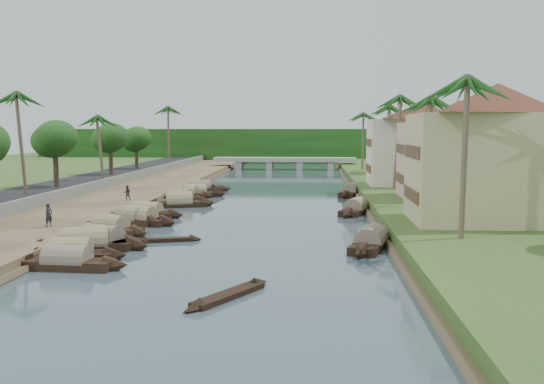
# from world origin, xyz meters

# --- Properties ---
(ground) EXTENTS (220.00, 220.00, 0.00)m
(ground) POSITION_xyz_m (0.00, 0.00, 0.00)
(ground) COLOR #3B4D58
(ground) RESTS_ON ground
(left_bank) EXTENTS (10.00, 180.00, 0.80)m
(left_bank) POSITION_xyz_m (-16.00, 20.00, 0.40)
(left_bank) COLOR brown
(left_bank) RESTS_ON ground
(right_bank) EXTENTS (16.00, 180.00, 1.20)m
(right_bank) POSITION_xyz_m (19.00, 20.00, 0.60)
(right_bank) COLOR #2F5421
(right_bank) RESTS_ON ground
(road) EXTENTS (8.00, 180.00, 1.40)m
(road) POSITION_xyz_m (-24.50, 20.00, 0.70)
(road) COLOR black
(road) RESTS_ON ground
(retaining_wall) EXTENTS (0.40, 180.00, 1.10)m
(retaining_wall) POSITION_xyz_m (-20.20, 20.00, 1.35)
(retaining_wall) COLOR slate
(retaining_wall) RESTS_ON left_bank
(treeline) EXTENTS (120.00, 14.00, 8.00)m
(treeline) POSITION_xyz_m (0.00, 100.00, 4.00)
(treeline) COLOR #19380F
(treeline) RESTS_ON ground
(bridge) EXTENTS (28.00, 4.00, 2.40)m
(bridge) POSITION_xyz_m (0.00, 72.00, 1.72)
(bridge) COLOR gray
(bridge) RESTS_ON ground
(building_near) EXTENTS (14.85, 14.85, 10.20)m
(building_near) POSITION_xyz_m (18.99, -2.00, 6.38)
(building_near) COLOR tan
(building_near) RESTS_ON right_bank
(building_mid) EXTENTS (14.11, 14.11, 9.70)m
(building_mid) POSITION_xyz_m (19.99, 14.00, 6.13)
(building_mid) COLOR #D1A094
(building_mid) RESTS_ON right_bank
(building_far) EXTENTS (15.59, 15.59, 10.20)m
(building_far) POSITION_xyz_m (18.99, 28.00, 6.38)
(building_far) COLOR silver
(building_far) RESTS_ON right_bank
(building_distant) EXTENTS (12.62, 12.62, 9.20)m
(building_distant) POSITION_xyz_m (19.99, 48.00, 5.88)
(building_distant) COLOR tan
(building_distant) RESTS_ON right_bank
(sampan_0) EXTENTS (7.57, 1.99, 2.01)m
(sampan_0) POSITION_xyz_m (-8.58, -14.05, 0.41)
(sampan_0) COLOR black
(sampan_0) RESTS_ON ground
(sampan_1) EXTENTS (7.09, 2.53, 2.09)m
(sampan_1) POSITION_xyz_m (-9.19, -11.98, 0.41)
(sampan_1) COLOR black
(sampan_1) RESTS_ON ground
(sampan_2) EXTENTS (8.86, 4.79, 2.31)m
(sampan_2) POSITION_xyz_m (-9.61, -8.70, 0.42)
(sampan_2) COLOR black
(sampan_2) RESTS_ON ground
(sampan_3) EXTENTS (7.99, 4.51, 2.15)m
(sampan_3) POSITION_xyz_m (-8.88, -7.28, 0.41)
(sampan_3) COLOR black
(sampan_3) RESTS_ON ground
(sampan_4) EXTENTS (7.40, 4.48, 2.12)m
(sampan_4) POSITION_xyz_m (-9.99, -2.33, 0.41)
(sampan_4) COLOR black
(sampan_4) RESTS_ON ground
(sampan_5) EXTENTS (7.36, 3.99, 2.29)m
(sampan_5) POSITION_xyz_m (-9.05, 2.48, 0.42)
(sampan_5) COLOR black
(sampan_5) RESTS_ON ground
(sampan_6) EXTENTS (7.04, 4.75, 2.14)m
(sampan_6) POSITION_xyz_m (-9.89, 2.67, 0.41)
(sampan_6) COLOR black
(sampan_6) RESTS_ON ground
(sampan_7) EXTENTS (7.59, 3.04, 2.01)m
(sampan_7) POSITION_xyz_m (-9.59, 6.62, 0.41)
(sampan_7) COLOR black
(sampan_7) RESTS_ON ground
(sampan_8) EXTENTS (7.96, 4.08, 2.38)m
(sampan_8) POSITION_xyz_m (-8.28, 14.06, 0.42)
(sampan_8) COLOR black
(sampan_8) RESTS_ON ground
(sampan_9) EXTENTS (7.62, 5.03, 2.01)m
(sampan_9) POSITION_xyz_m (-9.20, 18.58, 0.41)
(sampan_9) COLOR black
(sampan_9) RESTS_ON ground
(sampan_10) EXTENTS (7.01, 3.52, 1.95)m
(sampan_10) POSITION_xyz_m (-9.18, 22.97, 0.41)
(sampan_10) COLOR black
(sampan_10) RESTS_ON ground
(sampan_11) EXTENTS (7.90, 3.96, 2.23)m
(sampan_11) POSITION_xyz_m (-8.46, 23.32, 0.42)
(sampan_11) COLOR black
(sampan_11) RESTS_ON ground
(sampan_12) EXTENTS (8.56, 2.07, 2.04)m
(sampan_12) POSITION_xyz_m (-9.09, 30.26, 0.41)
(sampan_12) COLOR black
(sampan_12) RESTS_ON ground
(sampan_13) EXTENTS (7.17, 2.28, 1.97)m
(sampan_13) POSITION_xyz_m (-9.61, 30.83, 0.41)
(sampan_13) COLOR black
(sampan_13) RESTS_ON ground
(sampan_14) EXTENTS (4.23, 9.14, 2.19)m
(sampan_14) POSITION_xyz_m (9.61, -6.55, 0.42)
(sampan_14) COLOR black
(sampan_14) RESTS_ON ground
(sampan_15) EXTENTS (4.31, 8.27, 2.20)m
(sampan_15) POSITION_xyz_m (9.74, 10.26, 0.42)
(sampan_15) COLOR black
(sampan_15) RESTS_ON ground
(sampan_16) EXTENTS (3.91, 8.91, 2.15)m
(sampan_16) POSITION_xyz_m (10.21, 26.10, 0.41)
(sampan_16) COLOR black
(sampan_16) RESTS_ON ground
(canoe_0) EXTENTS (4.06, 6.25, 0.88)m
(canoe_0) POSITION_xyz_m (1.58, -19.35, 0.10)
(canoe_0) COLOR black
(canoe_0) RESTS_ON ground
(canoe_1) EXTENTS (4.93, 2.07, 0.79)m
(canoe_1) POSITION_xyz_m (-4.79, -5.21, 0.10)
(canoe_1) COLOR black
(canoe_1) RESTS_ON ground
(canoe_2) EXTENTS (5.93, 2.19, 0.86)m
(canoe_2) POSITION_xyz_m (-10.37, 17.03, 0.10)
(canoe_2) COLOR black
(canoe_2) RESTS_ON ground
(palm_0) EXTENTS (3.20, 3.20, 11.48)m
(palm_0) POSITION_xyz_m (15.00, -9.11, 10.89)
(palm_0) COLOR brown
(palm_0) RESTS_ON ground
(palm_1) EXTENTS (3.20, 3.20, 11.12)m
(palm_1) POSITION_xyz_m (16.00, 7.65, 10.54)
(palm_1) COLOR brown
(palm_1) RESTS_ON ground
(palm_2) EXTENTS (3.20, 3.20, 11.98)m
(palm_2) POSITION_xyz_m (15.00, 22.16, 11.38)
(palm_2) COLOR brown
(palm_2) RESTS_ON ground
(palm_3) EXTENTS (3.20, 3.20, 11.51)m
(palm_3) POSITION_xyz_m (16.00, 37.27, 10.92)
(palm_3) COLOR brown
(palm_3) RESTS_ON ground
(palm_5) EXTENTS (3.20, 3.20, 11.76)m
(palm_5) POSITION_xyz_m (-24.00, 12.44, 11.37)
(palm_5) COLOR brown
(palm_5) RESTS_ON ground
(palm_6) EXTENTS (3.20, 3.20, 9.74)m
(palm_6) POSITION_xyz_m (-22.00, 29.87, 9.42)
(palm_6) COLOR brown
(palm_6) RESTS_ON ground
(palm_7) EXTENTS (3.20, 3.20, 10.91)m
(palm_7) POSITION_xyz_m (14.00, 56.30, 10.34)
(palm_7) COLOR brown
(palm_7) RESTS_ON ground
(palm_8) EXTENTS (3.20, 3.20, 12.00)m
(palm_8) POSITION_xyz_m (-20.50, 60.57, 11.59)
(palm_8) COLOR brown
(palm_8) RESTS_ON ground
(tree_3) EXTENTS (4.72, 4.72, 7.44)m
(tree_3) POSITION_xyz_m (-24.00, 20.19, 6.81)
(tree_3) COLOR #463928
(tree_3) RESTS_ON ground
(tree_4) EXTENTS (4.77, 4.77, 7.29)m
(tree_4) POSITION_xyz_m (-24.00, 39.21, 6.63)
(tree_4) COLOR #463928
(tree_4) RESTS_ON ground
(tree_5) EXTENTS (4.59, 4.59, 6.82)m
(tree_5) POSITION_xyz_m (-24.00, 52.21, 6.24)
(tree_5) COLOR #463928
(tree_5) RESTS_ON ground
(tree_6) EXTENTS (4.79, 4.79, 6.77)m
(tree_6) POSITION_xyz_m (24.00, 31.64, 5.92)
(tree_6) COLOR #463928
(tree_6) RESTS_ON ground
(person_near) EXTENTS (0.66, 0.76, 1.74)m
(person_near) POSITION_xyz_m (-14.08, -4.07, 1.67)
(person_near) COLOR black
(person_near) RESTS_ON left_bank
(person_far) EXTENTS (0.90, 0.81, 1.52)m
(person_far) POSITION_xyz_m (-13.40, 12.86, 1.56)
(person_far) COLOR #302F21
(person_far) RESTS_ON left_bank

